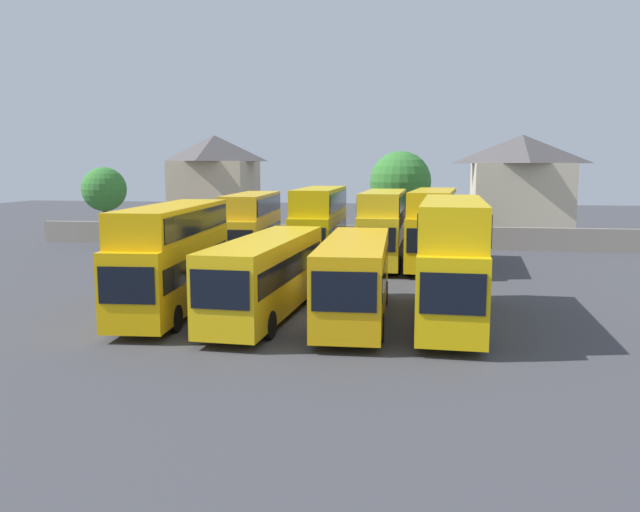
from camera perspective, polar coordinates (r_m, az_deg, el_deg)
name	(u,v)px	position (r m, az deg, el deg)	size (l,w,h in m)	color
ground	(352,260)	(45.86, 2.88, -0.32)	(140.00, 140.00, 0.00)	#424247
depot_boundary_wall	(362,236)	(52.82, 3.70, 1.75)	(56.00, 0.50, 1.80)	gray
bus_1	(174,252)	(29.75, -12.83, 0.32)	(3.17, 11.21, 4.86)	#F4B60B
bus_2	(267,272)	(28.31, -4.72, -1.42)	(3.08, 11.75, 3.49)	yellow
bus_3	(355,274)	(27.59, 3.13, -1.64)	(2.91, 11.06, 3.50)	#F3AE0E
bus_4	(452,255)	(27.51, 11.61, 0.13)	(2.95, 10.98, 5.20)	yellow
bus_5	(252,225)	(43.66, -6.06, 2.78)	(3.08, 10.23, 4.76)	yellow
bus_6	(320,222)	(43.44, -0.02, 3.06)	(2.74, 10.64, 5.14)	#E4BC0B
bus_7	(383,224)	(42.84, 5.63, 2.83)	(2.79, 10.22, 4.96)	yellow
bus_8	(433,224)	(42.69, 9.96, 2.80)	(3.46, 10.80, 5.06)	#EDB50E
house_terrace_left	(215,183)	(64.81, -9.26, 6.36)	(7.63, 7.94, 9.61)	#C6B293
house_terrace_centre	(521,185)	(62.67, 17.33, 5.98)	(9.07, 7.03, 9.46)	beige
tree_left_of_lot	(400,182)	(54.84, 7.13, 6.51)	(5.14, 5.14, 7.86)	brown
tree_behind_wall	(104,190)	(55.52, -18.56, 5.59)	(3.59, 3.59, 6.53)	brown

